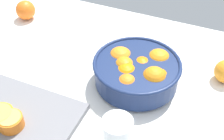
{
  "coord_description": "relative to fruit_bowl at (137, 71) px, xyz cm",
  "views": [
    {
      "loc": [
        29.84,
        -63.96,
        68.47
      ],
      "look_at": [
        2.8,
        -0.68,
        7.16
      ],
      "focal_mm": 48.44,
      "sensor_mm": 36.0,
      "label": 1
    }
  ],
  "objects": [
    {
      "name": "juice_glass",
      "position": [
        3.8,
        -25.64,
        0.05
      ],
      "size": [
        7.82,
        7.82,
        11.66
      ],
      "color": "white",
      "rests_on": "ground_plane"
    },
    {
      "name": "orange_half_1",
      "position": [
        -25.05,
        -31.14,
        -1.36
      ],
      "size": [
        6.84,
        6.84,
        3.82
      ],
      "color": "orange",
      "rests_on": "cutting_board"
    },
    {
      "name": "ground_plane",
      "position": [
        -9.47,
        -3.86,
        -6.71
      ],
      "size": [
        133.7,
        90.08,
        3.0
      ],
      "primitive_type": "cube",
      "color": "white"
    },
    {
      "name": "orange_half_0",
      "position": [
        -28.69,
        -30.98,
        -1.32
      ],
      "size": [
        7.79,
        7.79,
        3.91
      ],
      "color": "orange",
      "rests_on": "cutting_board"
    },
    {
      "name": "cutting_board",
      "position": [
        -26.62,
        -27.13,
        -4.23
      ],
      "size": [
        35.08,
        23.57,
        1.97
      ],
      "primitive_type": "cube",
      "rotation": [
        0.0,
        0.0,
        -0.01
      ],
      "color": "slate",
      "rests_on": "ground_plane"
    },
    {
      "name": "fruit_bowl",
      "position": [
        0.0,
        0.0,
        0.0
      ],
      "size": [
        27.56,
        27.56,
        10.47
      ],
      "color": "navy",
      "rests_on": "ground_plane"
    },
    {
      "name": "loose_orange_0",
      "position": [
        -55.6,
        18.95,
        -1.21
      ],
      "size": [
        8.0,
        8.0,
        8.0
      ],
      "primitive_type": "sphere",
      "color": "orange",
      "rests_on": "ground_plane"
    }
  ]
}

